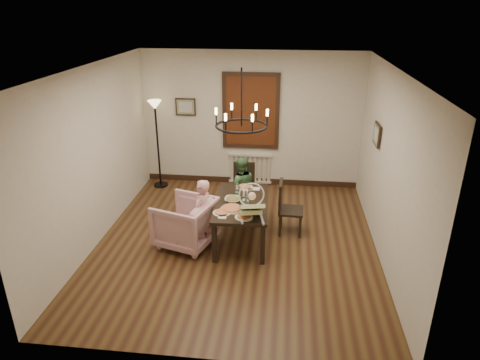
% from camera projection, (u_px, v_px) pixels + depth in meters
% --- Properties ---
extents(room_shell, '(4.51, 5.00, 2.81)m').
position_uv_depth(room_shell, '(239.00, 155.00, 6.82)').
color(room_shell, brown).
rests_on(room_shell, ground).
extents(dining_table, '(0.91, 1.53, 0.70)m').
position_uv_depth(dining_table, '(241.00, 206.00, 6.88)').
color(dining_table, black).
rests_on(dining_table, room_shell).
extents(chair_far, '(0.41, 0.41, 0.91)m').
position_uv_depth(chair_far, '(243.00, 188.00, 7.93)').
color(chair_far, black).
rests_on(chair_far, room_shell).
extents(chair_right, '(0.42, 0.42, 0.93)m').
position_uv_depth(chair_right, '(291.00, 208.00, 7.16)').
color(chair_right, black).
rests_on(chair_right, room_shell).
extents(armchair, '(1.07, 1.05, 0.78)m').
position_uv_depth(armchair, '(185.00, 222.00, 6.85)').
color(armchair, beige).
rests_on(armchair, room_shell).
extents(elderly_woman, '(0.32, 0.40, 0.95)m').
position_uv_depth(elderly_woman, '(202.00, 219.00, 6.76)').
color(elderly_woman, pink).
rests_on(elderly_woman, room_shell).
extents(seated_man, '(0.53, 0.45, 0.94)m').
position_uv_depth(seated_man, '(240.00, 191.00, 7.76)').
color(seated_man, '#477748').
rests_on(seated_man, room_shell).
extents(baby_bouncer, '(0.51, 0.63, 0.36)m').
position_uv_depth(baby_bouncer, '(251.00, 206.00, 6.29)').
color(baby_bouncer, '#E0F1A6').
rests_on(baby_bouncer, dining_table).
extents(salad_bowl, '(0.30, 0.30, 0.07)m').
position_uv_depth(salad_bowl, '(233.00, 199.00, 6.83)').
color(salad_bowl, white).
rests_on(salad_bowl, dining_table).
extents(pizza_platter, '(0.34, 0.34, 0.04)m').
position_uv_depth(pizza_platter, '(232.00, 208.00, 6.57)').
color(pizza_platter, tan).
rests_on(pizza_platter, dining_table).
extents(drinking_glass, '(0.07, 0.07, 0.14)m').
position_uv_depth(drinking_glass, '(247.00, 200.00, 6.74)').
color(drinking_glass, silver).
rests_on(drinking_glass, dining_table).
extents(window_blinds, '(1.00, 0.03, 1.40)m').
position_uv_depth(window_blinds, '(251.00, 111.00, 8.66)').
color(window_blinds, '#622F13').
rests_on(window_blinds, room_shell).
extents(radiator, '(0.92, 0.12, 0.62)m').
position_uv_depth(radiator, '(250.00, 168.00, 9.16)').
color(radiator, silver).
rests_on(radiator, room_shell).
extents(picture_back, '(0.42, 0.03, 0.36)m').
position_uv_depth(picture_back, '(186.00, 107.00, 8.79)').
color(picture_back, black).
rests_on(picture_back, room_shell).
extents(picture_right, '(0.03, 0.42, 0.36)m').
position_uv_depth(picture_right, '(377.00, 135.00, 6.98)').
color(picture_right, black).
rests_on(picture_right, room_shell).
extents(floor_lamp, '(0.30, 0.30, 1.80)m').
position_uv_depth(floor_lamp, '(158.00, 145.00, 8.85)').
color(floor_lamp, black).
rests_on(floor_lamp, room_shell).
extents(chandelier, '(0.80, 0.80, 0.04)m').
position_uv_depth(chandelier, '(242.00, 126.00, 6.36)').
color(chandelier, black).
rests_on(chandelier, room_shell).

